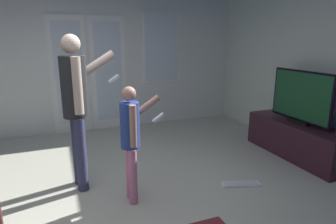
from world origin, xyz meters
TOP-DOWN VIEW (x-y plane):
  - ground_plane at (0.00, 0.00)m, footprint 6.20×5.58m
  - wall_back_with_doors at (0.05, 2.76)m, footprint 6.20×0.09m
  - tv_stand at (2.75, 0.39)m, footprint 0.47×1.55m
  - flat_screen_tv at (2.75, 0.39)m, footprint 0.08×1.01m
  - person_adult at (-0.17, 0.60)m, footprint 0.67×0.52m
  - person_child at (0.29, 0.11)m, footprint 0.50×0.33m
  - loose_keyboard at (1.53, -0.04)m, footprint 0.46×0.26m

SIDE VIEW (x-z plane):
  - ground_plane at x=0.00m, z-range -0.02..0.00m
  - loose_keyboard at x=1.53m, z-range 0.00..0.02m
  - tv_stand at x=2.75m, z-range 0.00..0.50m
  - person_child at x=0.29m, z-range 0.12..1.32m
  - flat_screen_tv at x=2.75m, z-range 0.50..1.23m
  - person_adult at x=-0.17m, z-range 0.17..1.86m
  - wall_back_with_doors at x=0.05m, z-range -0.04..2.71m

